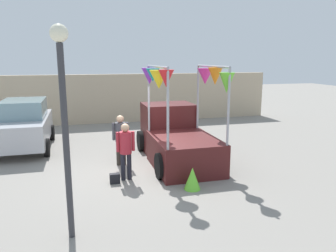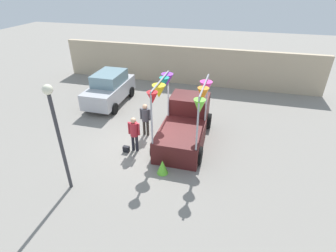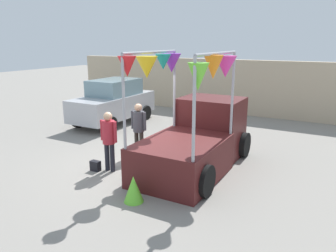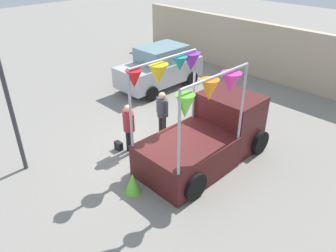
# 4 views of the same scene
# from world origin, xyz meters

# --- Properties ---
(ground_plane) EXTENTS (60.00, 60.00, 0.00)m
(ground_plane) POSITION_xyz_m (0.00, 0.00, 0.00)
(ground_plane) COLOR gray
(vendor_truck) EXTENTS (2.46, 4.08, 3.21)m
(vendor_truck) POSITION_xyz_m (1.45, 1.00, 0.91)
(vendor_truck) COLOR #4C1919
(vendor_truck) RESTS_ON ground
(parked_car) EXTENTS (1.88, 4.00, 1.88)m
(parked_car) POSITION_xyz_m (-3.71, 3.79, 0.94)
(parked_car) COLOR #B7B7BC
(parked_car) RESTS_ON ground
(person_customer) EXTENTS (0.53, 0.34, 1.64)m
(person_customer) POSITION_xyz_m (-0.46, -0.54, 0.99)
(person_customer) COLOR black
(person_customer) RESTS_ON ground
(person_vendor) EXTENTS (0.53, 0.34, 1.64)m
(person_vendor) POSITION_xyz_m (-0.43, 0.84, 0.99)
(person_vendor) COLOR #2D2823
(person_vendor) RESTS_ON ground
(handbag) EXTENTS (0.28, 0.16, 0.28)m
(handbag) POSITION_xyz_m (-0.81, -0.74, 0.14)
(handbag) COLOR black
(handbag) RESTS_ON ground
(brick_boundary_wall) EXTENTS (18.00, 0.36, 2.60)m
(brick_boundary_wall) POSITION_xyz_m (0.00, 8.26, 1.30)
(brick_boundary_wall) COLOR tan
(brick_boundary_wall) RESTS_ON ground
(folded_kite_bundle_lime) EXTENTS (0.52, 0.52, 0.60)m
(folded_kite_bundle_lime) POSITION_xyz_m (1.13, -1.71, 0.30)
(folded_kite_bundle_lime) COLOR #66CC33
(folded_kite_bundle_lime) RESTS_ON ground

